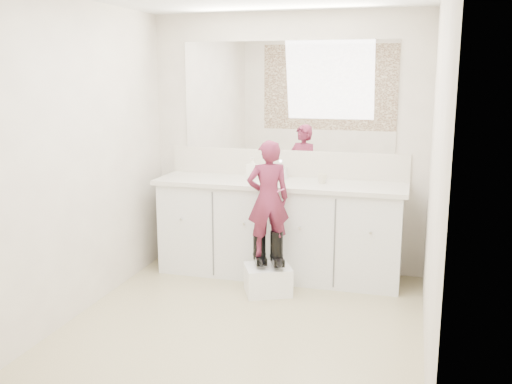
% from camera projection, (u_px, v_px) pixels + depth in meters
% --- Properties ---
extents(floor, '(3.00, 3.00, 0.00)m').
position_uv_depth(floor, '(240.00, 330.00, 4.19)').
color(floor, '#90835E').
rests_on(floor, ground).
extents(wall_back, '(2.60, 0.00, 2.60)m').
position_uv_depth(wall_back, '(287.00, 144.00, 5.36)').
color(wall_back, '#BFB2A3').
rests_on(wall_back, floor).
extents(wall_front, '(2.60, 0.00, 2.60)m').
position_uv_depth(wall_front, '(139.00, 222.00, 2.53)').
color(wall_front, '#BFB2A3').
rests_on(wall_front, floor).
extents(wall_left, '(0.00, 3.00, 3.00)m').
position_uv_depth(wall_left, '(75.00, 161.00, 4.29)').
color(wall_left, '#BFB2A3').
rests_on(wall_left, floor).
extents(wall_right, '(0.00, 3.00, 3.00)m').
position_uv_depth(wall_right, '(435.00, 178.00, 3.61)').
color(wall_right, '#BFB2A3').
rests_on(wall_right, floor).
extents(vanity_cabinet, '(2.20, 0.55, 0.85)m').
position_uv_depth(vanity_cabinet, '(279.00, 231.00, 5.26)').
color(vanity_cabinet, silver).
rests_on(vanity_cabinet, floor).
extents(countertop, '(2.28, 0.58, 0.04)m').
position_uv_depth(countertop, '(279.00, 184.00, 5.16)').
color(countertop, beige).
rests_on(countertop, vanity_cabinet).
extents(backsplash, '(2.28, 0.03, 0.25)m').
position_uv_depth(backsplash, '(286.00, 163.00, 5.39)').
color(backsplash, beige).
rests_on(backsplash, countertop).
extents(mirror, '(2.00, 0.02, 1.00)m').
position_uv_depth(mirror, '(287.00, 96.00, 5.26)').
color(mirror, white).
rests_on(mirror, wall_back).
extents(dot_panel, '(2.00, 0.01, 1.20)m').
position_uv_depth(dot_panel, '(136.00, 121.00, 2.45)').
color(dot_panel, '#472819').
rests_on(dot_panel, wall_front).
extents(faucet, '(0.08, 0.08, 0.10)m').
position_uv_depth(faucet, '(283.00, 173.00, 5.30)').
color(faucet, silver).
rests_on(faucet, countertop).
extents(cup, '(0.11, 0.11, 0.08)m').
position_uv_depth(cup, '(322.00, 179.00, 5.06)').
color(cup, beige).
rests_on(cup, countertop).
extents(soap_bottle, '(0.12, 0.12, 0.20)m').
position_uv_depth(soap_bottle, '(253.00, 168.00, 5.28)').
color(soap_bottle, white).
rests_on(soap_bottle, countertop).
extents(step_stool, '(0.47, 0.44, 0.24)m').
position_uv_depth(step_stool, '(268.00, 280.00, 4.87)').
color(step_stool, white).
rests_on(step_stool, floor).
extents(boot_left, '(0.19, 0.24, 0.31)m').
position_uv_depth(boot_left, '(259.00, 248.00, 4.84)').
color(boot_left, black).
rests_on(boot_left, step_stool).
extents(boot_right, '(0.19, 0.24, 0.31)m').
position_uv_depth(boot_right, '(277.00, 249.00, 4.80)').
color(boot_right, black).
rests_on(boot_right, step_stool).
extents(toddler, '(0.42, 0.36, 0.98)m').
position_uv_depth(toddler, '(268.00, 199.00, 4.73)').
color(toddler, '#A03154').
rests_on(toddler, step_stool).
extents(toothbrush, '(0.13, 0.07, 0.06)m').
position_uv_depth(toothbrush, '(276.00, 192.00, 4.70)').
color(toothbrush, '#D85490').
rests_on(toothbrush, toddler).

